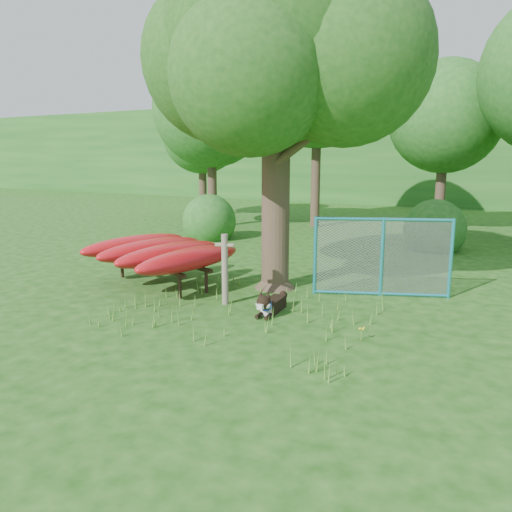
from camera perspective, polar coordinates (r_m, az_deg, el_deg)
The scene contains 14 objects.
ground at distance 8.15m, azimuth -5.31°, elevation -8.24°, with size 80.00×80.00×0.00m, color #16460E.
oak_tree at distance 10.48m, azimuth 2.35°, elevation 22.69°, with size 5.91×5.25×7.19m.
wooden_post at distance 9.25m, azimuth -3.57°, elevation -1.32°, with size 0.36×0.16×1.33m.
kayak_rack at distance 10.86m, azimuth -10.83°, elevation 0.50°, with size 3.28×3.54×0.95m.
husky_dog at distance 8.80m, azimuth 1.64°, elevation -5.55°, with size 0.32×1.08×0.48m.
fence_section at distance 10.08m, azimuth 14.19°, elevation -0.12°, with size 2.52×1.03×2.61m.
wildflower_clump at distance 7.72m, azimuth 11.98°, elevation -8.24°, with size 0.10×0.09×0.21m.
bg_tree_a at distance 19.69m, azimuth -5.18°, elevation 16.37°, with size 4.40×4.40×6.70m.
bg_tree_b at distance 19.98m, azimuth 7.09°, elevation 19.51°, with size 5.20×5.20×8.22m.
bg_tree_c at distance 19.63m, azimuth 20.85°, elevation 14.62°, with size 4.00×4.00×6.12m.
bg_tree_f at distance 23.52m, azimuth -6.22°, elevation 13.67°, with size 3.60×3.60×5.55m.
shrub_left at distance 16.92m, azimuth -5.35°, elevation 1.97°, with size 1.80×1.80×1.80m, color #1F5B1D.
shrub_mid at distance 15.78m, azimuth 19.61°, elevation 0.69°, with size 1.80×1.80×1.80m, color #1F5B1D.
wooded_hillside at distance 34.64m, azimuth 21.70°, elevation 10.95°, with size 80.00×12.00×6.00m, color #1F5B1D.
Camera 1 is at (4.30, -6.38, 2.71)m, focal length 35.00 mm.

